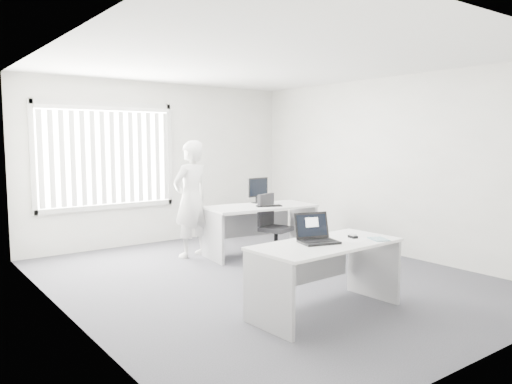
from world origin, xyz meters
TOP-DOWN VIEW (x-y plane):
  - ground at (0.00, 0.00)m, footprint 6.00×6.00m
  - wall_back at (0.00, 3.00)m, footprint 5.00×0.02m
  - wall_front at (0.00, -3.00)m, footprint 5.00×0.02m
  - wall_left at (-2.50, 0.00)m, footprint 0.02×6.00m
  - wall_right at (2.50, 0.00)m, footprint 0.02×6.00m
  - ceiling at (0.00, 0.00)m, footprint 5.00×6.00m
  - window at (-1.00, 2.96)m, footprint 2.32×0.06m
  - blinds at (-1.00, 2.90)m, footprint 2.20×0.10m
  - desk_near at (-0.28, -1.41)m, footprint 1.68×0.85m
  - desk_far at (0.79, 1.15)m, footprint 1.79×1.00m
  - office_chair at (0.92, 0.97)m, footprint 0.70×0.70m
  - person at (-0.16, 1.65)m, footprint 0.74×0.57m
  - laptop at (-0.36, -1.39)m, footprint 0.47×0.44m
  - paper_sheet at (0.06, -1.49)m, footprint 0.35×0.29m
  - mouse at (0.12, -1.42)m, footprint 0.08×0.11m
  - booklet at (0.28, -1.64)m, footprint 0.23×0.27m
  - keyboard at (0.84, 0.98)m, footprint 0.42×0.27m
  - monitor at (0.96, 1.43)m, footprint 0.43×0.16m

SIDE VIEW (x-z plane):
  - ground at x=0.00m, z-range 0.00..0.00m
  - office_chair at x=0.92m, z-range -0.18..0.78m
  - desk_near at x=-0.28m, z-range 0.17..0.92m
  - desk_far at x=0.79m, z-range 0.17..0.95m
  - paper_sheet at x=0.06m, z-range 0.75..0.75m
  - booklet at x=0.28m, z-range 0.75..0.76m
  - mouse at x=0.12m, z-range 0.75..0.80m
  - keyboard at x=0.84m, z-range 0.78..0.80m
  - person at x=-0.16m, z-range 0.00..1.80m
  - laptop at x=-0.36m, z-range 0.75..1.05m
  - monitor at x=0.96m, z-range 0.78..1.19m
  - wall_back at x=0.00m, z-range 0.00..2.80m
  - wall_front at x=0.00m, z-range 0.00..2.80m
  - wall_left at x=-2.50m, z-range 0.00..2.80m
  - wall_right at x=2.50m, z-range 0.00..2.80m
  - blinds at x=-1.00m, z-range 0.77..2.27m
  - window at x=-1.00m, z-range 0.67..2.43m
  - ceiling at x=0.00m, z-range 2.79..2.81m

